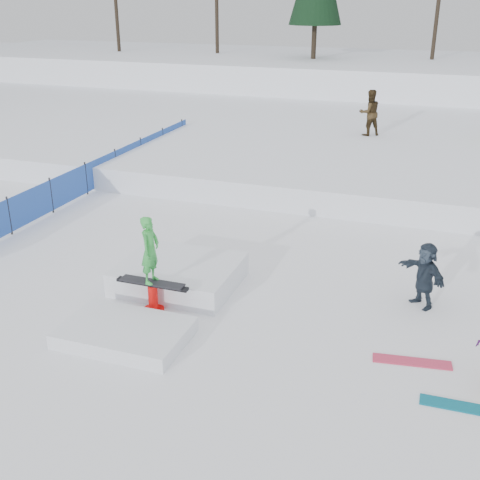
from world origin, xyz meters
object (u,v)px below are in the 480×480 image
(safety_fence, at_px, (86,178))
(jib_rail_feature, at_px, (165,286))
(walker_olive, at_px, (370,113))
(spectator_dark, at_px, (425,275))

(safety_fence, height_order, jib_rail_feature, jib_rail_feature)
(safety_fence, bearing_deg, walker_olive, 46.84)
(walker_olive, bearing_deg, jib_rail_feature, 47.71)
(walker_olive, bearing_deg, spectator_dark, 70.12)
(walker_olive, height_order, jib_rail_feature, walker_olive)
(spectator_dark, relative_size, jib_rail_feature, 0.33)
(safety_fence, xyz_separation_m, spectator_dark, (11.00, -4.26, 0.17))
(spectator_dark, distance_m, jib_rail_feature, 5.54)
(safety_fence, height_order, walker_olive, walker_olive)
(spectator_dark, bearing_deg, jib_rail_feature, -117.87)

